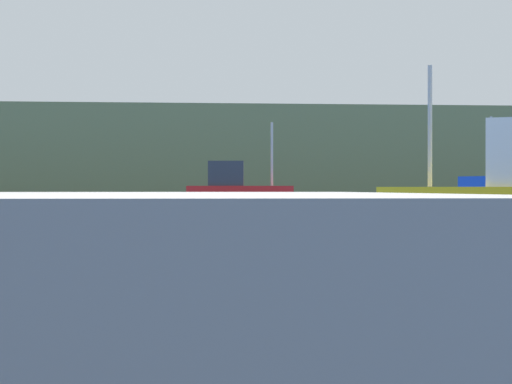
% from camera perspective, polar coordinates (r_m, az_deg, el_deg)
% --- Properties ---
extents(hillside_backdrop, '(140.00, 10.50, 7.64)m').
position_cam_1_polar(hillside_backdrop, '(77.71, -5.58, 2.37)').
color(hillside_backdrop, '#6B7A51').
rests_on(hillside_backdrop, ground).
extents(fishing_boat_yellow, '(6.47, 4.44, 4.24)m').
position_cam_1_polar(fishing_boat_yellow, '(25.20, 15.43, 0.26)').
color(fishing_boat_yellow, yellow).
rests_on(fishing_boat_yellow, ground).
extents(fishing_boat_red, '(5.12, 1.98, 4.02)m').
position_cam_1_polar(fishing_boat_red, '(43.50, -1.19, 0.08)').
color(fishing_boat_red, red).
rests_on(fishing_boat_red, ground).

